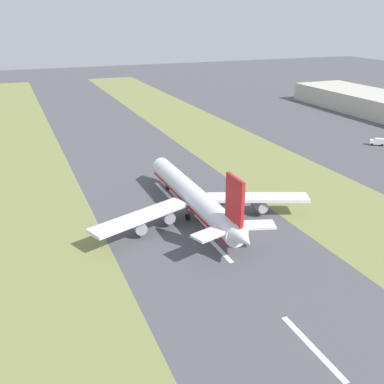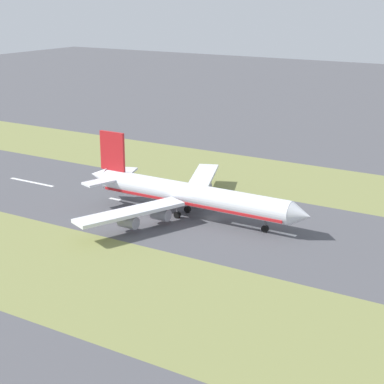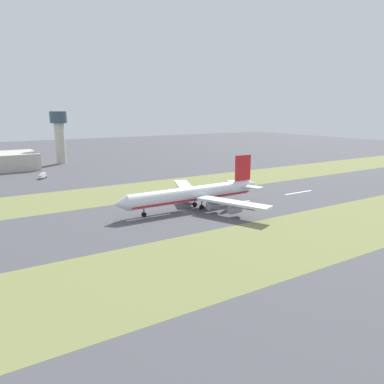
% 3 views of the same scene
% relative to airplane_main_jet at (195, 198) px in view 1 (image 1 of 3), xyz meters
% --- Properties ---
extents(ground_plane, '(800.00, 800.00, 0.00)m').
position_rel_airplane_main_jet_xyz_m(ground_plane, '(-1.64, 6.92, -6.02)').
color(ground_plane, '#4C4C51').
extents(grass_median_west, '(40.00, 600.00, 0.01)m').
position_rel_airplane_main_jet_xyz_m(grass_median_west, '(-46.64, 6.92, -6.02)').
color(grass_median_west, olive).
rests_on(grass_median_west, ground).
extents(grass_median_east, '(40.00, 600.00, 0.01)m').
position_rel_airplane_main_jet_xyz_m(grass_median_east, '(43.36, 6.92, -6.02)').
color(grass_median_east, olive).
rests_on(grass_median_east, ground).
extents(centreline_dash_near, '(1.20, 18.00, 0.01)m').
position_rel_airplane_main_jet_xyz_m(centreline_dash_near, '(-1.64, -58.09, -6.01)').
color(centreline_dash_near, silver).
rests_on(centreline_dash_near, ground).
extents(centreline_dash_mid, '(1.20, 18.00, 0.01)m').
position_rel_airplane_main_jet_xyz_m(centreline_dash_mid, '(-1.64, -18.09, -6.01)').
color(centreline_dash_mid, silver).
rests_on(centreline_dash_mid, ground).
extents(centreline_dash_far, '(1.20, 18.00, 0.01)m').
position_rel_airplane_main_jet_xyz_m(centreline_dash_far, '(-1.64, 21.91, -6.01)').
color(centreline_dash_far, silver).
rests_on(centreline_dash_far, ground).
extents(airplane_main_jet, '(64.14, 67.00, 20.20)m').
position_rel_airplane_main_jet_xyz_m(airplane_main_jet, '(0.00, 0.00, 0.00)').
color(airplane_main_jet, silver).
rests_on(airplane_main_jet, ground).
extents(terminal_building, '(36.00, 117.48, 10.95)m').
position_rel_airplane_main_jet_xyz_m(terminal_building, '(154.36, 92.25, -0.55)').
color(terminal_building, '#BCB7A8').
rests_on(terminal_building, ground).
extents(service_truck, '(6.17, 5.26, 3.10)m').
position_rel_airplane_main_jet_xyz_m(service_truck, '(104.17, 39.14, -4.36)').
color(service_truck, white).
rests_on(service_truck, ground).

